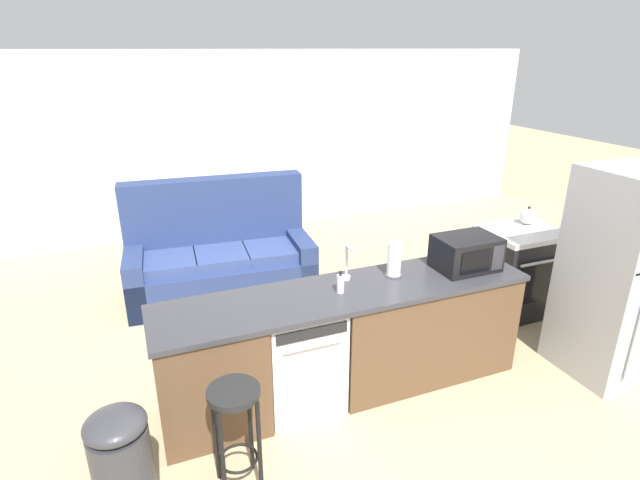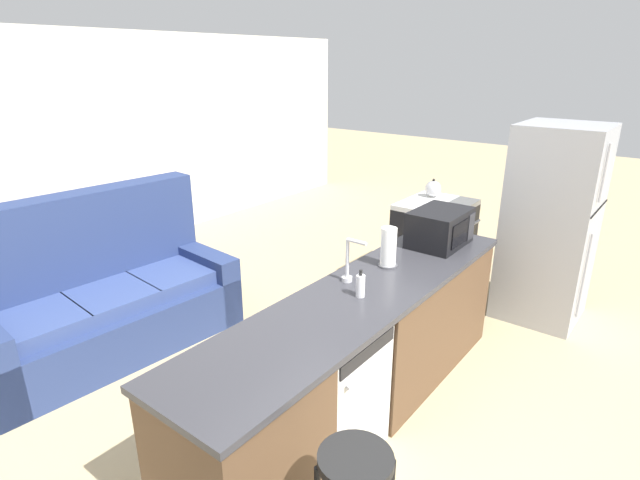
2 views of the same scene
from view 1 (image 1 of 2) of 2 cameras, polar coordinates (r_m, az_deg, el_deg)
name	(u,v)px [view 1 (image 1 of 2)]	position (r m, az deg, el deg)	size (l,w,h in m)	color
ground_plane	(329,392)	(4.24, 0.98, -16.99)	(24.00, 24.00, 0.00)	tan
wall_back	(238,144)	(7.56, -9.41, 10.82)	(10.00, 0.06, 2.60)	silver
kitchen_counter	(356,342)	(4.08, 4.18, -11.53)	(2.94, 0.66, 0.90)	brown
dishwasher	(299,355)	(3.92, -2.44, -12.97)	(0.58, 0.61, 0.84)	silver
stove_range	(517,271)	(5.58, 21.57, -3.28)	(0.76, 0.68, 0.90)	black
refrigerator	(620,275)	(4.76, 31.09, -3.43)	(0.72, 0.73, 1.76)	#A8AAB2
microwave	(466,253)	(4.27, 16.36, -1.41)	(0.50, 0.37, 0.28)	black
sink_faucet	(347,265)	(3.90, 3.11, -2.85)	(0.07, 0.18, 0.30)	silver
paper_towel_roll	(394,260)	(4.01, 8.48, -2.27)	(0.14, 0.14, 0.28)	#4C4C51
soap_bottle	(340,284)	(3.73, 2.35, -5.02)	(0.06, 0.06, 0.18)	silver
kettle	(528,216)	(5.59, 22.68, 2.52)	(0.21, 0.17, 0.19)	#B2B2B7
bar_stool	(235,418)	(3.22, -9.65, -19.39)	(0.32, 0.32, 0.74)	black
trash_bin	(122,465)	(3.33, -21.65, -22.82)	(0.35, 0.35, 0.74)	#333338
couch	(220,258)	(5.75, -11.38, -2.03)	(2.06, 1.05, 1.27)	navy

